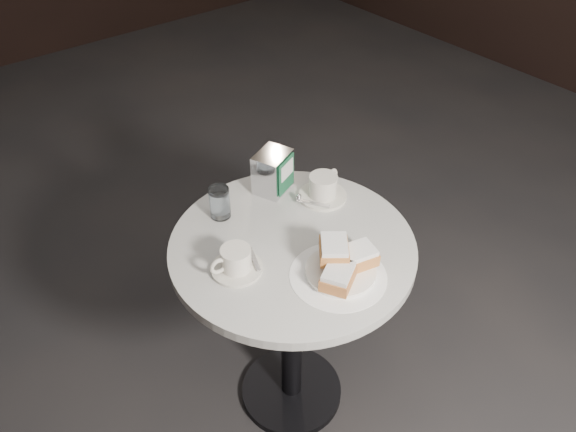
# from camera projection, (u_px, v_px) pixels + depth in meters

# --- Properties ---
(ground) EXTENTS (7.00, 7.00, 0.00)m
(ground) POSITION_uv_depth(u_px,v_px,m) (291.00, 392.00, 2.06)
(ground) COLOR black
(ground) RESTS_ON ground
(cafe_table) EXTENTS (0.70, 0.70, 0.74)m
(cafe_table) POSITION_uv_depth(u_px,v_px,m) (292.00, 291.00, 1.71)
(cafe_table) COLOR black
(cafe_table) RESTS_ON ground
(sugar_spill) EXTENTS (0.32, 0.32, 0.00)m
(sugar_spill) POSITION_uv_depth(u_px,v_px,m) (338.00, 276.00, 1.48)
(sugar_spill) COLOR white
(sugar_spill) RESTS_ON cafe_table
(beignet_plate) EXTENTS (0.22, 0.22, 0.09)m
(beignet_plate) POSITION_uv_depth(u_px,v_px,m) (342.00, 264.00, 1.47)
(beignet_plate) COLOR white
(beignet_plate) RESTS_ON cafe_table
(coffee_cup_left) EXTENTS (0.15, 0.15, 0.07)m
(coffee_cup_left) POSITION_uv_depth(u_px,v_px,m) (236.00, 261.00, 1.48)
(coffee_cup_left) COLOR beige
(coffee_cup_left) RESTS_ON cafe_table
(coffee_cup_right) EXTENTS (0.19, 0.19, 0.08)m
(coffee_cup_right) POSITION_uv_depth(u_px,v_px,m) (323.00, 188.00, 1.72)
(coffee_cup_right) COLOR silver
(coffee_cup_right) RESTS_ON cafe_table
(water_glass_left) EXTENTS (0.08, 0.08, 0.10)m
(water_glass_left) POSITION_uv_depth(u_px,v_px,m) (220.00, 203.00, 1.64)
(water_glass_left) COLOR silver
(water_glass_left) RESTS_ON cafe_table
(water_glass_right) EXTENTS (0.08, 0.08, 0.10)m
(water_glass_right) POSITION_uv_depth(u_px,v_px,m) (272.00, 176.00, 1.75)
(water_glass_right) COLOR silver
(water_glass_right) RESTS_ON cafe_table
(napkin_dispenser) EXTENTS (0.14, 0.13, 0.13)m
(napkin_dispenser) POSITION_uv_depth(u_px,v_px,m) (273.00, 172.00, 1.73)
(napkin_dispenser) COLOR silver
(napkin_dispenser) RESTS_ON cafe_table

